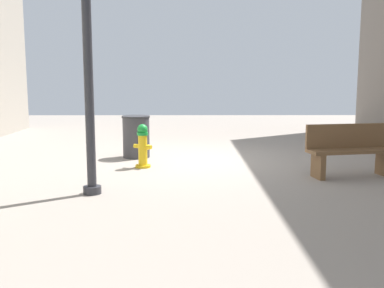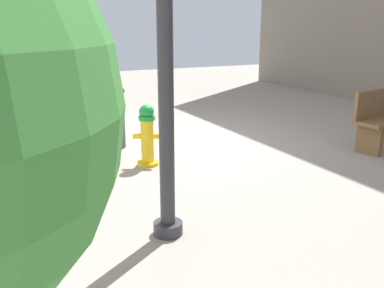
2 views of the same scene
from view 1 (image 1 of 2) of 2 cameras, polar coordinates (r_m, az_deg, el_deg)
name	(u,v)px [view 1 (image 1 of 2)]	position (r m, az deg, el deg)	size (l,w,h in m)	color
ground_plane	(195,160)	(9.95, 0.36, -1.98)	(23.40, 23.40, 0.00)	gray
fire_hydrant	(143,146)	(9.09, -6.20, -0.23)	(0.39, 0.37, 0.87)	gold
bench_near	(350,149)	(8.72, 19.29, -0.65)	(1.68, 0.73, 0.95)	brown
street_lamp	(87,36)	(7.06, -13.05, 13.09)	(0.36, 0.36, 3.86)	#2D2D33
trash_bin	(136,137)	(10.26, -7.04, 0.94)	(0.63, 0.63, 0.94)	#38383D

